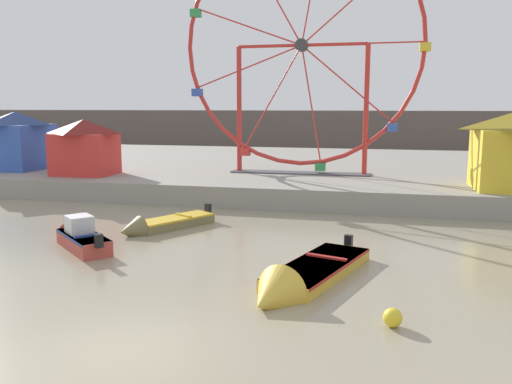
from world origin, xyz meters
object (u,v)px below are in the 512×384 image
motorboat_faded_red (79,236)px  carnival_booth_red_striped (85,146)px  motorboat_olive_wood (161,224)px  mooring_buoy_orange (393,318)px  carnival_booth_blue_tent (17,139)px  carnival_booth_yellow_awning (511,150)px  ferris_wheel_red_frame (302,49)px  motorboat_mustard_yellow (299,280)px

motorboat_faded_red → carnival_booth_red_striped: size_ratio=1.01×
carnival_booth_red_striped → motorboat_olive_wood: bearing=-44.7°
mooring_buoy_orange → motorboat_olive_wood: bearing=139.6°
carnival_booth_blue_tent → carnival_booth_yellow_awning: bearing=-2.1°
ferris_wheel_red_frame → mooring_buoy_orange: (5.03, -18.45, -7.81)m
motorboat_mustard_yellow → carnival_booth_red_striped: size_ratio=1.74×
motorboat_mustard_yellow → carnival_booth_red_striped: carnival_booth_red_striped is taller
motorboat_mustard_yellow → carnival_booth_blue_tent: size_ratio=1.54×
carnival_booth_blue_tent → motorboat_mustard_yellow: bearing=-34.9°
motorboat_faded_red → carnival_booth_blue_tent: (-11.51, 12.02, 2.52)m
ferris_wheel_red_frame → carnival_booth_red_striped: (-11.74, -3.29, -5.34)m
motorboat_mustard_yellow → carnival_booth_red_striped: 19.49m
motorboat_faded_red → motorboat_olive_wood: bearing=-79.2°
carnival_booth_red_striped → carnival_booth_yellow_awning: (22.12, -0.18, 0.23)m
motorboat_mustard_yellow → carnival_booth_yellow_awning: carnival_booth_yellow_awning is taller
mooring_buoy_orange → motorboat_faded_red: bearing=156.9°
motorboat_mustard_yellow → motorboat_faded_red: (-8.25, 2.44, 0.17)m
motorboat_faded_red → carnival_booth_red_striped: (-6.03, 10.58, 2.32)m
motorboat_faded_red → carnival_booth_yellow_awning: bearing=-106.4°
motorboat_olive_wood → carnival_booth_blue_tent: size_ratio=1.08×
motorboat_mustard_yellow → motorboat_olive_wood: (-6.48, 5.51, 0.03)m
motorboat_olive_wood → mooring_buoy_orange: bearing=79.9°
ferris_wheel_red_frame → carnival_booth_red_striped: ferris_wheel_red_frame is taller
carnival_booth_blue_tent → ferris_wheel_red_frame: bearing=7.4°
motorboat_olive_wood → mooring_buoy_orange: (8.97, -7.64, -0.01)m
motorboat_olive_wood → motorboat_faded_red: size_ratio=1.22×
ferris_wheel_red_frame → carnival_booth_yellow_awning: (10.38, -3.47, -5.11)m
carnival_booth_blue_tent → carnival_booth_red_striped: (5.48, -1.44, -0.20)m
motorboat_faded_red → carnival_booth_red_striped: bearing=-19.5°
motorboat_mustard_yellow → mooring_buoy_orange: motorboat_mustard_yellow is taller
motorboat_faded_red → carnival_booth_yellow_awning: carnival_booth_yellow_awning is taller
motorboat_mustard_yellow → carnival_booth_yellow_awning: bearing=165.9°
carnival_booth_blue_tent → carnival_booth_red_striped: bearing=-13.5°
motorboat_faded_red → carnival_booth_blue_tent: bearing=-5.5°
ferris_wheel_red_frame → carnival_booth_blue_tent: ferris_wheel_red_frame is taller
ferris_wheel_red_frame → carnival_booth_yellow_awning: 12.08m
motorboat_faded_red → carnival_booth_blue_tent: size_ratio=0.89×
ferris_wheel_red_frame → mooring_buoy_orange: ferris_wheel_red_frame is taller
motorboat_mustard_yellow → motorboat_olive_wood: size_ratio=1.42×
ferris_wheel_red_frame → carnival_booth_yellow_awning: size_ratio=3.69×
ferris_wheel_red_frame → carnival_booth_red_striped: 13.31m
motorboat_faded_red → carnival_booth_blue_tent: carnival_booth_blue_tent is taller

